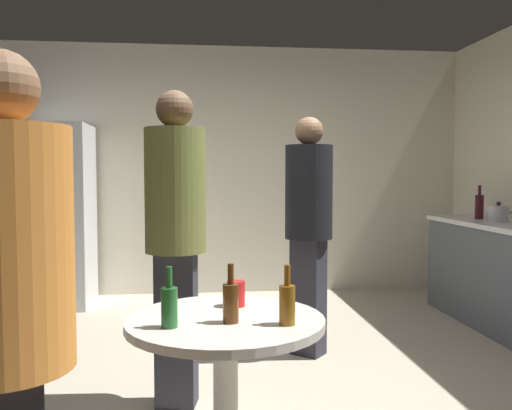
# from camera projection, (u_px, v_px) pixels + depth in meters

# --- Properties ---
(ground_plane) EXTENTS (5.20, 5.20, 0.10)m
(ground_plane) POSITION_uv_depth(u_px,v_px,m) (251.00, 391.00, 3.34)
(ground_plane) COLOR #B2A893
(wall_back) EXTENTS (5.32, 0.06, 2.70)m
(wall_back) POSITION_uv_depth(u_px,v_px,m) (228.00, 171.00, 5.87)
(wall_back) COLOR silver
(wall_back) RESTS_ON ground_plane
(refrigerator) EXTENTS (0.70, 0.68, 1.80)m
(refrigerator) POSITION_uv_depth(u_px,v_px,m) (55.00, 216.00, 5.28)
(refrigerator) COLOR silver
(refrigerator) RESTS_ON ground_plane
(kitchen_counter) EXTENTS (0.64, 1.90, 0.90)m
(kitchen_counter) POSITION_uv_depth(u_px,v_px,m) (510.00, 276.00, 4.47)
(kitchen_counter) COLOR #4C515B
(kitchen_counter) RESTS_ON ground_plane
(kettle) EXTENTS (0.24, 0.17, 0.18)m
(kettle) POSITION_uv_depth(u_px,v_px,m) (499.00, 214.00, 4.55)
(kettle) COLOR #B2B2B7
(kettle) RESTS_ON kitchen_counter
(wine_bottle_on_counter) EXTENTS (0.08, 0.08, 0.31)m
(wine_bottle_on_counter) POSITION_uv_depth(u_px,v_px,m) (479.00, 206.00, 4.87)
(wine_bottle_on_counter) COLOR #3F141E
(wine_bottle_on_counter) RESTS_ON kitchen_counter
(foreground_table) EXTENTS (0.80, 0.80, 0.73)m
(foreground_table) POSITION_uv_depth(u_px,v_px,m) (225.00, 343.00, 2.14)
(foreground_table) COLOR beige
(foreground_table) RESTS_ON ground_plane
(beer_bottle_amber) EXTENTS (0.06, 0.06, 0.23)m
(beer_bottle_amber) POSITION_uv_depth(u_px,v_px,m) (287.00, 303.00, 2.03)
(beer_bottle_amber) COLOR #8C5919
(beer_bottle_amber) RESTS_ON foreground_table
(beer_bottle_brown) EXTENTS (0.06, 0.06, 0.23)m
(beer_bottle_brown) POSITION_uv_depth(u_px,v_px,m) (231.00, 301.00, 2.06)
(beer_bottle_brown) COLOR #593314
(beer_bottle_brown) RESTS_ON foreground_table
(beer_bottle_green) EXTENTS (0.06, 0.06, 0.23)m
(beer_bottle_green) POSITION_uv_depth(u_px,v_px,m) (169.00, 305.00, 1.99)
(beer_bottle_green) COLOR #26662D
(beer_bottle_green) RESTS_ON foreground_table
(plastic_cup_red) EXTENTS (0.08, 0.08, 0.11)m
(plastic_cup_red) POSITION_uv_depth(u_px,v_px,m) (236.00, 294.00, 2.32)
(plastic_cup_red) COLOR red
(plastic_cup_red) RESTS_ON foreground_table
(person_in_orange_shirt) EXTENTS (0.42, 0.42, 1.63)m
(person_in_orange_shirt) POSITION_uv_depth(u_px,v_px,m) (7.00, 313.00, 1.38)
(person_in_orange_shirt) COLOR #2D2D38
(person_in_orange_shirt) RESTS_ON ground_plane
(person_in_olive_shirt) EXTENTS (0.39, 0.39, 1.77)m
(person_in_olive_shirt) POSITION_uv_depth(u_px,v_px,m) (176.00, 222.00, 2.98)
(person_in_olive_shirt) COLOR #2D2D38
(person_in_olive_shirt) RESTS_ON ground_plane
(person_in_black_shirt) EXTENTS (0.48, 0.48, 1.72)m
(person_in_black_shirt) POSITION_uv_depth(u_px,v_px,m) (309.00, 216.00, 3.83)
(person_in_black_shirt) COLOR #2D2D38
(person_in_black_shirt) RESTS_ON ground_plane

